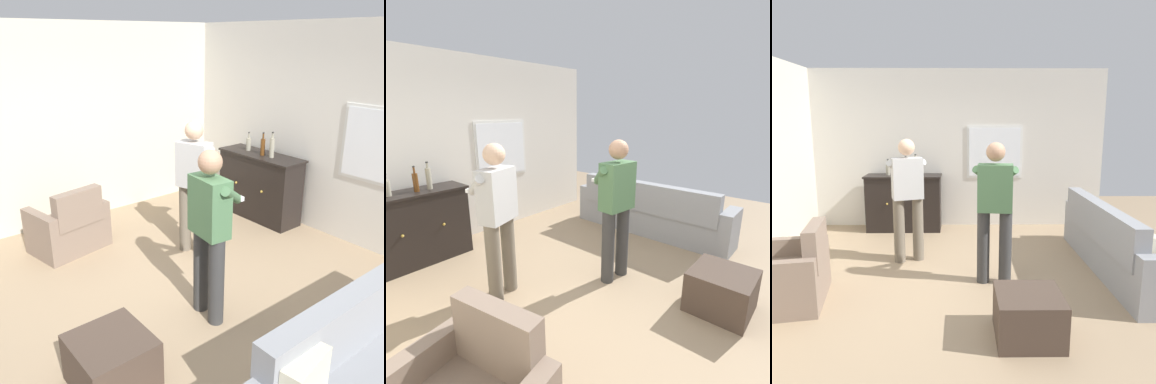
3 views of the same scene
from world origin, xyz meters
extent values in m
plane|color=#9E8466|center=(0.00, 0.00, 0.00)|extent=(10.40, 10.40, 0.00)
cube|color=silver|center=(0.00, 2.66, 1.40)|extent=(5.20, 0.12, 2.80)
cube|color=silver|center=(0.65, 2.60, 1.36)|extent=(0.99, 0.02, 0.94)
cube|color=white|center=(0.65, 2.59, 1.36)|extent=(0.91, 0.03, 0.86)
cube|color=beige|center=(-2.66, 0.00, 1.40)|extent=(0.12, 5.20, 2.80)
cube|color=gray|center=(2.02, 0.46, 0.21)|extent=(0.55, 2.28, 0.42)
cube|color=gray|center=(1.81, 0.46, 0.65)|extent=(0.18, 2.28, 0.47)
cube|color=beige|center=(1.94, -0.43, 0.60)|extent=(0.20, 0.42, 0.36)
cube|color=#7F6B5B|center=(-1.76, -0.38, 0.20)|extent=(0.75, 0.75, 0.40)
cube|color=#7F6B5B|center=(-1.51, -0.33, 0.62)|extent=(0.26, 0.65, 0.45)
cube|color=#7F6B5B|center=(-1.69, -0.75, 0.30)|extent=(0.65, 0.24, 0.60)
cube|color=#7F6B5B|center=(-1.83, -0.01, 0.30)|extent=(0.65, 0.24, 0.60)
cube|color=black|center=(-0.96, 2.30, 0.47)|extent=(1.28, 0.44, 0.95)
cube|color=black|center=(-0.96, 2.30, 0.96)|extent=(1.32, 0.48, 0.03)
sphere|color=#B79338|center=(-1.21, 2.06, 0.52)|extent=(0.04, 0.04, 0.04)
sphere|color=#B79338|center=(-0.70, 2.06, 0.52)|extent=(0.04, 0.04, 0.04)
cylinder|color=gray|center=(-1.22, 2.30, 1.07)|extent=(0.07, 0.07, 0.19)
cylinder|color=gray|center=(-1.22, 2.30, 1.21)|extent=(0.03, 0.03, 0.08)
cylinder|color=#262626|center=(-1.22, 2.30, 1.25)|extent=(0.03, 0.03, 0.02)
cylinder|color=gray|center=(-0.74, 2.27, 1.12)|extent=(0.07, 0.07, 0.28)
cylinder|color=gray|center=(-0.74, 2.27, 1.29)|extent=(0.03, 0.03, 0.07)
cylinder|color=#262626|center=(-0.74, 2.27, 1.34)|extent=(0.03, 0.03, 0.02)
cylinder|color=#593314|center=(-0.90, 2.27, 1.10)|extent=(0.07, 0.07, 0.24)
cylinder|color=#593314|center=(-0.90, 2.27, 1.26)|extent=(0.02, 0.02, 0.08)
cylinder|color=#262626|center=(-0.90, 2.27, 1.30)|extent=(0.03, 0.03, 0.02)
cube|color=#47382D|center=(0.64, -1.08, 0.21)|extent=(0.59, 0.59, 0.42)
cylinder|color=#6B6051|center=(-0.80, 0.77, 0.44)|extent=(0.15, 0.15, 0.88)
cylinder|color=#6B6051|center=(-0.56, 0.86, 0.44)|extent=(0.15, 0.15, 0.88)
cube|color=#B7B7B7|center=(-0.68, 0.81, 1.16)|extent=(0.45, 0.34, 0.55)
sphere|color=#D8AD8C|center=(-0.68, 0.81, 1.57)|extent=(0.22, 0.22, 0.22)
cylinder|color=#B7B7B7|center=(-0.84, 0.93, 1.27)|extent=(0.21, 0.44, 0.29)
cylinder|color=#B7B7B7|center=(-0.62, 1.00, 1.27)|extent=(0.41, 0.33, 0.29)
cube|color=white|center=(-0.78, 1.12, 1.18)|extent=(0.15, 0.09, 0.04)
cylinder|color=#383838|center=(0.30, 0.11, 0.44)|extent=(0.15, 0.15, 0.88)
cylinder|color=#383838|center=(0.56, 0.08, 0.44)|extent=(0.15, 0.15, 0.88)
cube|color=#4C754C|center=(0.43, 0.09, 1.16)|extent=(0.42, 0.26, 0.55)
sphere|color=tan|center=(0.43, 0.09, 1.57)|extent=(0.22, 0.22, 0.22)
cylinder|color=#4C754C|center=(0.34, 0.27, 1.27)|extent=(0.36, 0.38, 0.29)
cylinder|color=#4C754C|center=(0.56, 0.24, 1.27)|extent=(0.29, 0.42, 0.29)
cube|color=white|center=(0.47, 0.41, 1.18)|extent=(0.15, 0.06, 0.04)
camera|label=1|loc=(3.11, -2.26, 2.60)|focal=40.00mm
camera|label=2|loc=(-2.35, -1.73, 1.98)|focal=28.00mm
camera|label=3|loc=(0.03, -4.13, 1.93)|focal=35.00mm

